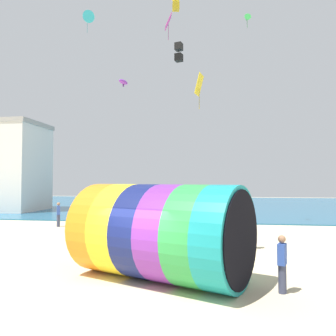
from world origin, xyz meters
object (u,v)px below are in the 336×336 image
bystander_near_water (58,214)px  bystander_mid_beach (159,233)px  kite_magenta_diamond (168,22)px  kite_green_delta (247,19)px  kite_yellow_diamond (199,85)px  kite_cyan_delta (87,17)px  kite_handler (282,263)px  kite_black_box (179,52)px  giant_inflatable_tube (160,232)px  kite_yellow_box (176,1)px  kite_purple_parafoil (123,82)px

bystander_near_water → bystander_mid_beach: bystander_near_water is taller
kite_magenta_diamond → bystander_mid_beach: 17.14m
kite_magenta_diamond → kite_green_delta: bearing=0.5°
kite_yellow_diamond → kite_cyan_delta: 12.82m
kite_handler → kite_black_box: 9.03m
giant_inflatable_tube → kite_yellow_box: bearing=84.8°
giant_inflatable_tube → kite_purple_parafoil: bearing=122.5°
kite_green_delta → kite_yellow_box: bearing=-110.7°
giant_inflatable_tube → bystander_near_water: size_ratio=3.68×
kite_black_box → kite_purple_parafoil: (-2.87, 1.77, -0.59)m
kite_yellow_diamond → kite_green_delta: size_ratio=2.21×
giant_inflatable_tube → kite_purple_parafoil: kite_purple_parafoil is taller
kite_black_box → bystander_mid_beach: kite_black_box is taller
giant_inflatable_tube → kite_cyan_delta: kite_cyan_delta is taller
kite_handler → kite_yellow_box: bearing=136.7°
giant_inflatable_tube → bystander_near_water: (-9.58, 11.66, -0.71)m
giant_inflatable_tube → kite_cyan_delta: bearing=121.4°
bystander_mid_beach → kite_green_delta: bearing=58.4°
kite_yellow_diamond → giant_inflatable_tube: bearing=-96.4°
kite_magenta_diamond → kite_yellow_diamond: bearing=-61.8°
giant_inflatable_tube → kite_black_box: kite_black_box is taller
kite_purple_parafoil → kite_cyan_delta: size_ratio=0.37×
giant_inflatable_tube → kite_purple_parafoil: 7.93m
kite_handler → kite_cyan_delta: bearing=130.1°
bystander_mid_beach → kite_cyan_delta: bearing=130.6°
giant_inflatable_tube → bystander_mid_beach: 5.11m
kite_green_delta → kite_yellow_diamond: bearing=-124.8°
kite_black_box → kite_purple_parafoil: size_ratio=1.16×
kite_handler → bystander_near_water: bystander_near_water is taller
kite_yellow_box → kite_magenta_diamond: bearing=99.7°
bystander_mid_beach → kite_handler: bearing=-50.6°
giant_inflatable_tube → kite_cyan_delta: 21.84m
kite_purple_parafoil → bystander_mid_beach: bearing=36.0°
kite_magenta_diamond → kite_cyan_delta: bearing=178.9°
kite_magenta_diamond → bystander_near_water: (-7.96, -1.77, -14.76)m
kite_handler → bystander_near_water: 18.36m
kite_black_box → kite_cyan_delta: (-8.68, 11.49, 7.91)m
kite_black_box → kite_yellow_box: 2.53m
bystander_near_water → kite_green_delta: bearing=7.5°
kite_black_box → kite_purple_parafoil: kite_black_box is taller
kite_black_box → giant_inflatable_tube: bearing=-101.5°
kite_black_box → kite_magenta_diamond: kite_magenta_diamond is taller
kite_yellow_diamond → bystander_near_water: 13.76m
kite_yellow_box → kite_purple_parafoil: (-2.69, 1.24, -3.06)m
kite_green_delta → kite_cyan_delta: kite_cyan_delta is taller
kite_handler → kite_green_delta: bearing=88.1°
kite_yellow_diamond → bystander_near_water: (-10.54, 3.05, -8.31)m
kite_purple_parafoil → kite_yellow_diamond: bearing=54.5°
kite_yellow_diamond → kite_black_box: kite_yellow_diamond is taller
giant_inflatable_tube → kite_black_box: (0.42, 2.07, 7.09)m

